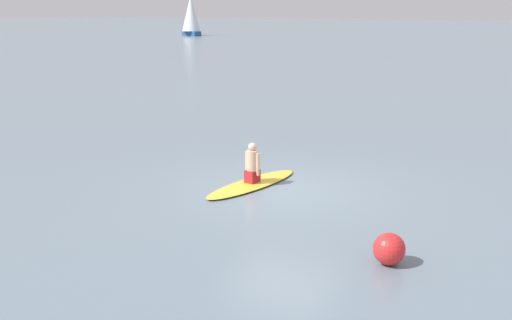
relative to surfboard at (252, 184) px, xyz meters
name	(u,v)px	position (x,y,z in m)	size (l,w,h in m)	color
ground_plane	(284,190)	(0.08, -0.81, -0.04)	(400.00, 400.00, 0.00)	slate
surfboard	(252,184)	(0.00, 0.00, 0.00)	(3.12, 0.78, 0.08)	gold
person_paddler	(252,164)	(0.00, 0.00, 0.47)	(0.34, 0.42, 0.95)	#A51E23
sailboat_distant	(191,15)	(63.00, 49.33, 3.06)	(3.58, 4.04, 6.65)	navy
buoy_marker	(389,249)	(-2.74, -4.30, 0.23)	(0.54, 0.54, 0.54)	red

